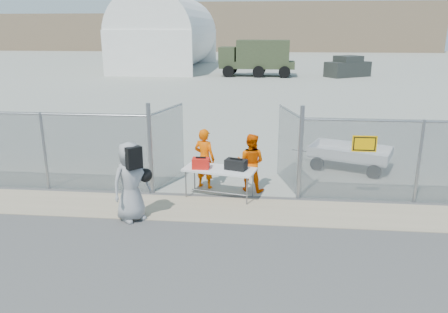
# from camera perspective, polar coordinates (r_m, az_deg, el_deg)

# --- Properties ---
(ground) EXTENTS (160.00, 160.00, 0.00)m
(ground) POSITION_cam_1_polar(r_m,az_deg,el_deg) (10.13, -1.15, -9.20)
(ground) COLOR #424141
(tarmac_inside) EXTENTS (160.00, 80.00, 0.01)m
(tarmac_inside) POSITION_cam_1_polar(r_m,az_deg,el_deg) (51.26, 4.58, 11.52)
(tarmac_inside) COLOR #9A9C8F
(tarmac_inside) RESTS_ON ground
(dirt_strip) EXTENTS (44.00, 1.60, 0.01)m
(dirt_strip) POSITION_cam_1_polar(r_m,az_deg,el_deg) (11.03, -0.52, -6.93)
(dirt_strip) COLOR tan
(dirt_strip) RESTS_ON ground
(distant_hills) EXTENTS (140.00, 6.00, 9.00)m
(distant_hills) POSITION_cam_1_polar(r_m,az_deg,el_deg) (87.15, 8.66, 16.37)
(distant_hills) COLOR #7F684F
(distant_hills) RESTS_ON ground
(chain_link_fence) EXTENTS (40.00, 0.20, 2.20)m
(chain_link_fence) POSITION_cam_1_polar(r_m,az_deg,el_deg) (11.60, 0.00, 0.00)
(chain_link_fence) COLOR gray
(chain_link_fence) RESTS_ON ground
(quonset_hangar) EXTENTS (9.00, 18.00, 8.00)m
(quonset_hangar) POSITION_cam_1_polar(r_m,az_deg,el_deg) (50.31, -7.29, 15.90)
(quonset_hangar) COLOR white
(quonset_hangar) RESTS_ON ground
(folding_table) EXTENTS (2.02, 1.17, 0.81)m
(folding_table) POSITION_cam_1_polar(r_m,az_deg,el_deg) (11.69, -0.59, -3.46)
(folding_table) COLOR white
(folding_table) RESTS_ON ground
(orange_bag) EXTENTS (0.45, 0.30, 0.28)m
(orange_bag) POSITION_cam_1_polar(r_m,az_deg,el_deg) (11.55, -3.05, -0.89)
(orange_bag) COLOR red
(orange_bag) RESTS_ON folding_table
(black_duffel) EXTENTS (0.63, 0.48, 0.27)m
(black_duffel) POSITION_cam_1_polar(r_m,az_deg,el_deg) (11.46, 1.58, -1.05)
(black_duffel) COLOR black
(black_duffel) RESTS_ON folding_table
(security_worker_left) EXTENTS (0.73, 0.61, 1.72)m
(security_worker_left) POSITION_cam_1_polar(r_m,az_deg,el_deg) (12.26, -2.57, -0.28)
(security_worker_left) COLOR #F15800
(security_worker_left) RESTS_ON ground
(security_worker_right) EXTENTS (0.92, 0.80, 1.63)m
(security_worker_right) POSITION_cam_1_polar(r_m,az_deg,el_deg) (12.06, 3.51, -0.80)
(security_worker_right) COLOR #F15800
(security_worker_right) RESTS_ON ground
(visitor) EXTENTS (1.08, 1.08, 1.90)m
(visitor) POSITION_cam_1_polar(r_m,az_deg,el_deg) (10.39, -12.07, -3.23)
(visitor) COLOR #959596
(visitor) RESTS_ON ground
(utility_trailer) EXTENTS (3.58, 2.71, 0.78)m
(utility_trailer) POSITION_cam_1_polar(r_m,az_deg,el_deg) (14.66, 16.11, -0.03)
(utility_trailer) COLOR white
(utility_trailer) RESTS_ON ground
(military_truck) EXTENTS (7.02, 2.79, 3.31)m
(military_truck) POSITION_cam_1_polar(r_m,az_deg,el_deg) (41.80, 4.37, 12.67)
(military_truck) COLOR #364026
(military_truck) RESTS_ON ground
(parked_vehicle_near) EXTENTS (4.49, 3.85, 1.87)m
(parked_vehicle_near) POSITION_cam_1_polar(r_m,az_deg,el_deg) (42.74, 15.86, 11.23)
(parked_vehicle_near) COLOR #2D302C
(parked_vehicle_near) RESTS_ON ground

